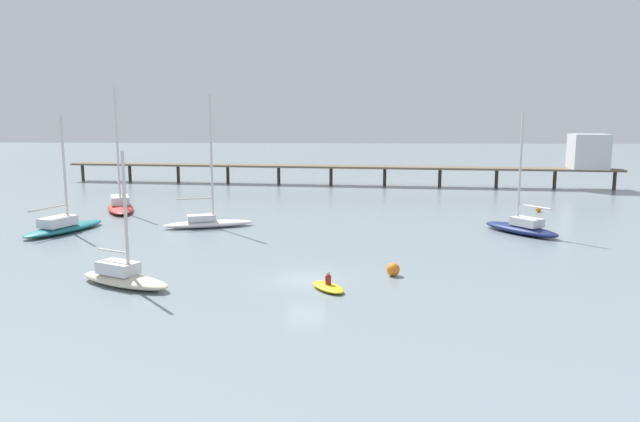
{
  "coord_description": "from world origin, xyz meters",
  "views": [
    {
      "loc": [
        2.7,
        -36.52,
        10.38
      ],
      "look_at": [
        0.0,
        18.75,
        1.5
      ],
      "focal_mm": 32.92,
      "sensor_mm": 36.0,
      "label": 1
    }
  ],
  "objects_px": {
    "sailboat_cream": "(124,276)",
    "dinghy_yellow": "(328,287)",
    "sailboat_navy": "(522,226)",
    "mooring_buoy_inner": "(393,269)",
    "sailboat_teal": "(63,225)",
    "pier": "(467,159)",
    "sailboat_red": "(120,204)",
    "mooring_buoy_mid": "(538,209)",
    "sailboat_white": "(208,220)"
  },
  "relations": [
    {
      "from": "sailboat_teal",
      "to": "pier",
      "type": "bearing_deg",
      "value": 40.31
    },
    {
      "from": "pier",
      "to": "mooring_buoy_inner",
      "type": "bearing_deg",
      "value": -106.15
    },
    {
      "from": "sailboat_red",
      "to": "mooring_buoy_inner",
      "type": "bearing_deg",
      "value": -42.39
    },
    {
      "from": "sailboat_white",
      "to": "mooring_buoy_inner",
      "type": "xyz_separation_m",
      "value": [
        16.34,
        -16.47,
        -0.26
      ]
    },
    {
      "from": "dinghy_yellow",
      "to": "sailboat_cream",
      "type": "bearing_deg",
      "value": 178.85
    },
    {
      "from": "sailboat_navy",
      "to": "sailboat_white",
      "type": "bearing_deg",
      "value": 176.78
    },
    {
      "from": "sailboat_navy",
      "to": "dinghy_yellow",
      "type": "distance_m",
      "value": 24.78
    },
    {
      "from": "sailboat_cream",
      "to": "dinghy_yellow",
      "type": "relative_size",
      "value": 2.68
    },
    {
      "from": "pier",
      "to": "sailboat_cream",
      "type": "xyz_separation_m",
      "value": [
        -31.48,
        -53.43,
        -3.61
      ]
    },
    {
      "from": "mooring_buoy_mid",
      "to": "dinghy_yellow",
      "type": "bearing_deg",
      "value": -125.87
    },
    {
      "from": "sailboat_white",
      "to": "dinghy_yellow",
      "type": "bearing_deg",
      "value": -58.51
    },
    {
      "from": "pier",
      "to": "mooring_buoy_inner",
      "type": "xyz_separation_m",
      "value": [
        -14.56,
        -50.3,
        -3.79
      ]
    },
    {
      "from": "pier",
      "to": "mooring_buoy_mid",
      "type": "relative_size",
      "value": 129.51
    },
    {
      "from": "sailboat_navy",
      "to": "mooring_buoy_mid",
      "type": "bearing_deg",
      "value": 66.5
    },
    {
      "from": "sailboat_teal",
      "to": "sailboat_red",
      "type": "bearing_deg",
      "value": 88.37
    },
    {
      "from": "pier",
      "to": "mooring_buoy_inner",
      "type": "height_order",
      "value": "pier"
    },
    {
      "from": "sailboat_red",
      "to": "mooring_buoy_mid",
      "type": "relative_size",
      "value": 21.02
    },
    {
      "from": "sailboat_white",
      "to": "sailboat_teal",
      "type": "height_order",
      "value": "sailboat_white"
    },
    {
      "from": "sailboat_cream",
      "to": "dinghy_yellow",
      "type": "bearing_deg",
      "value": -1.15
    },
    {
      "from": "sailboat_red",
      "to": "sailboat_cream",
      "type": "relative_size",
      "value": 1.63
    },
    {
      "from": "sailboat_teal",
      "to": "mooring_buoy_mid",
      "type": "distance_m",
      "value": 48.98
    },
    {
      "from": "pier",
      "to": "sailboat_cream",
      "type": "relative_size",
      "value": 10.04
    },
    {
      "from": "sailboat_cream",
      "to": "sailboat_teal",
      "type": "xyz_separation_m",
      "value": [
        -12.01,
        16.54,
        0.02
      ]
    },
    {
      "from": "sailboat_navy",
      "to": "sailboat_teal",
      "type": "distance_m",
      "value": 41.56
    },
    {
      "from": "pier",
      "to": "dinghy_yellow",
      "type": "xyz_separation_m",
      "value": [
        -18.74,
        -53.69,
        -4.02
      ]
    },
    {
      "from": "sailboat_navy",
      "to": "mooring_buoy_inner",
      "type": "relative_size",
      "value": 12.37
    },
    {
      "from": "pier",
      "to": "mooring_buoy_mid",
      "type": "height_order",
      "value": "pier"
    },
    {
      "from": "sailboat_cream",
      "to": "mooring_buoy_mid",
      "type": "xyz_separation_m",
      "value": [
        34.94,
        30.45,
        -0.3
      ]
    },
    {
      "from": "dinghy_yellow",
      "to": "mooring_buoy_mid",
      "type": "distance_m",
      "value": 37.9
    },
    {
      "from": "sailboat_red",
      "to": "mooring_buoy_mid",
      "type": "xyz_separation_m",
      "value": [
        46.6,
        1.25,
        -0.42
      ]
    },
    {
      "from": "pier",
      "to": "sailboat_teal",
      "type": "distance_m",
      "value": 57.14
    },
    {
      "from": "sailboat_navy",
      "to": "dinghy_yellow",
      "type": "xyz_separation_m",
      "value": [
        -16.78,
        -18.23,
        -0.47
      ]
    },
    {
      "from": "pier",
      "to": "mooring_buoy_mid",
      "type": "distance_m",
      "value": 23.56
    },
    {
      "from": "sailboat_white",
      "to": "sailboat_teal",
      "type": "relative_size",
      "value": 1.18
    },
    {
      "from": "pier",
      "to": "dinghy_yellow",
      "type": "bearing_deg",
      "value": -109.24
    },
    {
      "from": "mooring_buoy_inner",
      "to": "mooring_buoy_mid",
      "type": "distance_m",
      "value": 32.74
    },
    {
      "from": "sailboat_cream",
      "to": "sailboat_red",
      "type": "bearing_deg",
      "value": 111.76
    },
    {
      "from": "dinghy_yellow",
      "to": "mooring_buoy_mid",
      "type": "height_order",
      "value": "dinghy_yellow"
    },
    {
      "from": "sailboat_red",
      "to": "sailboat_teal",
      "type": "distance_m",
      "value": 12.67
    },
    {
      "from": "mooring_buoy_inner",
      "to": "mooring_buoy_mid",
      "type": "bearing_deg",
      "value": 56.58
    },
    {
      "from": "mooring_buoy_inner",
      "to": "mooring_buoy_mid",
      "type": "xyz_separation_m",
      "value": [
        18.03,
        27.33,
        -0.11
      ]
    },
    {
      "from": "sailboat_red",
      "to": "sailboat_cream",
      "type": "bearing_deg",
      "value": -68.24
    },
    {
      "from": "sailboat_teal",
      "to": "mooring_buoy_inner",
      "type": "bearing_deg",
      "value": -24.88
    },
    {
      "from": "mooring_buoy_mid",
      "to": "sailboat_red",
      "type": "bearing_deg",
      "value": -178.46
    },
    {
      "from": "pier",
      "to": "sailboat_white",
      "type": "bearing_deg",
      "value": -132.41
    },
    {
      "from": "sailboat_cream",
      "to": "sailboat_teal",
      "type": "bearing_deg",
      "value": 125.99
    },
    {
      "from": "sailboat_navy",
      "to": "dinghy_yellow",
      "type": "relative_size",
      "value": 3.47
    },
    {
      "from": "sailboat_red",
      "to": "sailboat_white",
      "type": "bearing_deg",
      "value": -38.14
    },
    {
      "from": "sailboat_white",
      "to": "dinghy_yellow",
      "type": "height_order",
      "value": "sailboat_white"
    },
    {
      "from": "sailboat_teal",
      "to": "mooring_buoy_mid",
      "type": "bearing_deg",
      "value": 16.5
    }
  ]
}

